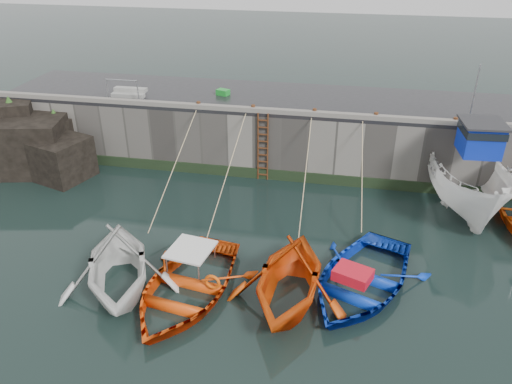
% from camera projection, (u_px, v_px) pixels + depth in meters
% --- Properties ---
extents(ground, '(120.00, 120.00, 0.00)m').
position_uv_depth(ground, '(270.00, 339.00, 14.23)').
color(ground, black).
rests_on(ground, ground).
extents(quay_back, '(30.00, 5.00, 3.00)m').
position_uv_depth(quay_back, '(312.00, 132.00, 24.33)').
color(quay_back, slate).
rests_on(quay_back, ground).
extents(road_back, '(30.00, 5.00, 0.16)m').
position_uv_depth(road_back, '(314.00, 100.00, 23.58)').
color(road_back, black).
rests_on(road_back, quay_back).
extents(kerb_back, '(30.00, 0.30, 0.20)m').
position_uv_depth(kerb_back, '(310.00, 113.00, 21.47)').
color(kerb_back, slate).
rests_on(kerb_back, road_back).
extents(algae_back, '(30.00, 0.08, 0.50)m').
position_uv_depth(algae_back, '(306.00, 178.00, 22.73)').
color(algae_back, black).
rests_on(algae_back, ground).
extents(rock_outcrop, '(5.85, 4.24, 3.41)m').
position_uv_depth(rock_outcrop, '(34.00, 143.00, 23.66)').
color(rock_outcrop, black).
rests_on(rock_outcrop, ground).
extents(ladder, '(0.51, 0.08, 3.20)m').
position_uv_depth(ladder, '(263.00, 148.00, 22.38)').
color(ladder, '#3F1E0F').
rests_on(ladder, ground).
extents(boat_near_white, '(5.65, 5.99, 2.50)m').
position_uv_depth(boat_near_white, '(121.00, 287.00, 16.26)').
color(boat_near_white, silver).
rests_on(boat_near_white, ground).
extents(boat_near_white_rope, '(0.04, 6.68, 3.10)m').
position_uv_depth(boat_near_white_rope, '(177.00, 204.00, 21.08)').
color(boat_near_white_rope, tan).
rests_on(boat_near_white_rope, ground).
extents(boat_near_blue, '(4.60, 5.88, 1.11)m').
position_uv_depth(boat_near_blue, '(186.00, 294.00, 15.97)').
color(boat_near_blue, '#ED490C').
rests_on(boat_near_blue, ground).
extents(boat_near_blue_rope, '(0.04, 6.59, 3.10)m').
position_uv_depth(boat_near_blue_rope, '(227.00, 208.00, 20.75)').
color(boat_near_blue_rope, tan).
rests_on(boat_near_blue_rope, ground).
extents(boat_near_blacktrim, '(4.40, 4.99, 2.48)m').
position_uv_depth(boat_near_blacktrim, '(288.00, 301.00, 15.68)').
color(boat_near_blacktrim, '#E54B0C').
rests_on(boat_near_blacktrim, ground).
extents(boat_near_blacktrim_rope, '(0.04, 6.33, 3.10)m').
position_uv_depth(boat_near_blacktrim_rope, '(306.00, 214.00, 20.34)').
color(boat_near_blacktrim_rope, tan).
rests_on(boat_near_blacktrim_rope, ground).
extents(boat_near_navy, '(5.59, 6.46, 1.12)m').
position_uv_depth(boat_near_navy, '(360.00, 286.00, 16.30)').
color(boat_near_navy, '#0C36BE').
rests_on(boat_near_navy, ground).
extents(boat_near_navy_rope, '(0.04, 5.31, 3.10)m').
position_uv_depth(boat_near_navy_rope, '(361.00, 212.00, 20.47)').
color(boat_near_navy_rope, tan).
rests_on(boat_near_navy_rope, ground).
extents(boat_far_white, '(3.40, 7.79, 5.94)m').
position_uv_depth(boat_far_white, '(466.00, 178.00, 20.54)').
color(boat_far_white, white).
rests_on(boat_far_white, ground).
extents(fish_crate, '(0.67, 0.57, 0.27)m').
position_uv_depth(fish_crate, '(223.00, 92.00, 24.03)').
color(fish_crate, '#1A912A').
rests_on(fish_crate, road_back).
extents(railing, '(1.60, 1.05, 1.00)m').
position_uv_depth(railing, '(129.00, 92.00, 23.81)').
color(railing, '#A5A8AD').
rests_on(railing, road_back).
extents(bollard_a, '(0.18, 0.18, 0.28)m').
position_uv_depth(bollard_a, '(199.00, 105.00, 22.36)').
color(bollard_a, '#3F1E0F').
rests_on(bollard_a, road_back).
extents(bollard_b, '(0.18, 0.18, 0.28)m').
position_uv_depth(bollard_b, '(253.00, 108.00, 21.95)').
color(bollard_b, '#3F1E0F').
rests_on(bollard_b, road_back).
extents(bollard_c, '(0.18, 0.18, 0.28)m').
position_uv_depth(bollard_c, '(315.00, 112.00, 21.50)').
color(bollard_c, '#3F1E0F').
rests_on(bollard_c, road_back).
extents(bollard_d, '(0.18, 0.18, 0.28)m').
position_uv_depth(bollard_d, '(376.00, 116.00, 21.07)').
color(bollard_d, '#3F1E0F').
rests_on(bollard_d, road_back).
extents(bollard_e, '(0.18, 0.18, 0.28)m').
position_uv_depth(bollard_e, '(455.00, 121.00, 20.54)').
color(bollard_e, '#3F1E0F').
rests_on(bollard_e, road_back).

